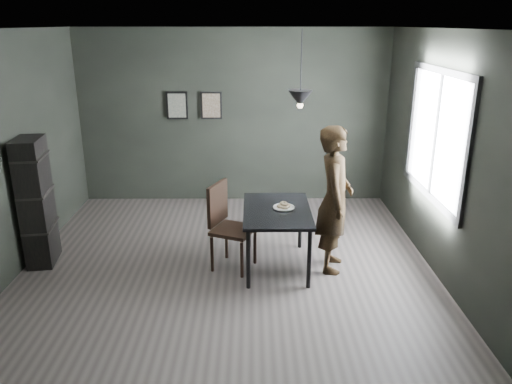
{
  "coord_description": "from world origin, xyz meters",
  "views": [
    {
      "loc": [
        0.31,
        -5.56,
        2.86
      ],
      "look_at": [
        0.35,
        0.05,
        0.95
      ],
      "focal_mm": 35.0,
      "sensor_mm": 36.0,
      "label": 1
    }
  ],
  "objects_px": {
    "white_plate": "(284,208)",
    "pendant_lamp": "(300,98)",
    "shelf_unit": "(36,202)",
    "woman": "(335,199)",
    "wood_chair": "(226,221)",
    "cafe_table": "(277,215)"
  },
  "relations": [
    {
      "from": "woman",
      "to": "wood_chair",
      "type": "relative_size",
      "value": 1.67
    },
    {
      "from": "cafe_table",
      "to": "white_plate",
      "type": "xyz_separation_m",
      "value": [
        0.08,
        0.03,
        0.08
      ]
    },
    {
      "from": "pendant_lamp",
      "to": "woman",
      "type": "bearing_deg",
      "value": -17.62
    },
    {
      "from": "cafe_table",
      "to": "white_plate",
      "type": "distance_m",
      "value": 0.12
    },
    {
      "from": "cafe_table",
      "to": "shelf_unit",
      "type": "bearing_deg",
      "value": 177.13
    },
    {
      "from": "shelf_unit",
      "to": "pendant_lamp",
      "type": "relative_size",
      "value": 1.83
    },
    {
      "from": "woman",
      "to": "wood_chair",
      "type": "distance_m",
      "value": 1.32
    },
    {
      "from": "woman",
      "to": "wood_chair",
      "type": "bearing_deg",
      "value": 97.71
    },
    {
      "from": "wood_chair",
      "to": "shelf_unit",
      "type": "distance_m",
      "value": 2.32
    },
    {
      "from": "white_plate",
      "to": "pendant_lamp",
      "type": "bearing_deg",
      "value": 22.77
    },
    {
      "from": "woman",
      "to": "pendant_lamp",
      "type": "distance_m",
      "value": 1.25
    },
    {
      "from": "wood_chair",
      "to": "shelf_unit",
      "type": "relative_size",
      "value": 0.67
    },
    {
      "from": "white_plate",
      "to": "pendant_lamp",
      "type": "height_order",
      "value": "pendant_lamp"
    },
    {
      "from": "shelf_unit",
      "to": "pendant_lamp",
      "type": "height_order",
      "value": "pendant_lamp"
    },
    {
      "from": "woman",
      "to": "shelf_unit",
      "type": "height_order",
      "value": "woman"
    },
    {
      "from": "cafe_table",
      "to": "wood_chair",
      "type": "distance_m",
      "value": 0.61
    },
    {
      "from": "white_plate",
      "to": "woman",
      "type": "bearing_deg",
      "value": -6.25
    },
    {
      "from": "woman",
      "to": "pendant_lamp",
      "type": "relative_size",
      "value": 2.04
    },
    {
      "from": "cafe_table",
      "to": "wood_chair",
      "type": "relative_size",
      "value": 1.13
    },
    {
      "from": "woman",
      "to": "shelf_unit",
      "type": "xyz_separation_m",
      "value": [
        -3.6,
        0.18,
        -0.09
      ]
    },
    {
      "from": "woman",
      "to": "shelf_unit",
      "type": "distance_m",
      "value": 3.6
    },
    {
      "from": "wood_chair",
      "to": "pendant_lamp",
      "type": "height_order",
      "value": "pendant_lamp"
    }
  ]
}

